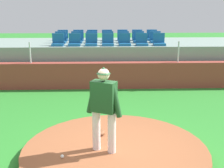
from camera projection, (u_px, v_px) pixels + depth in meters
name	position (u px, v px, depth m)	size (l,w,h in m)	color
ground_plane	(115.00, 157.00, 6.33)	(60.00, 60.00, 0.00)	#2C832B
pitchers_mound	(115.00, 153.00, 6.30)	(3.96, 3.96, 0.22)	#965533
pitcher	(104.00, 104.00, 5.91)	(0.76, 0.45, 1.79)	silver
baseball	(62.00, 156.00, 5.86)	(0.07, 0.07, 0.07)	white
fielding_glove	(101.00, 132.00, 6.93)	(0.30, 0.20, 0.11)	brown
brick_barrier	(109.00, 75.00, 11.58)	(12.78, 0.40, 1.02)	#953B31
fence_post_left	(30.00, 53.00, 11.25)	(0.06, 0.06, 0.81)	silver
fence_post_right	(178.00, 52.00, 11.44)	(0.06, 0.06, 0.81)	silver
bleacher_platform	(108.00, 59.00, 13.64)	(12.65, 3.59, 1.57)	gray
stadium_chair_0	(58.00, 42.00, 12.10)	(0.48, 0.44, 0.50)	#195A94
stadium_chair_1	(75.00, 42.00, 12.11)	(0.48, 0.44, 0.50)	#195A94
stadium_chair_2	(91.00, 42.00, 12.14)	(0.48, 0.44, 0.50)	#195A94
stadium_chair_3	(108.00, 42.00, 12.15)	(0.48, 0.44, 0.50)	#195A94
stadium_chair_4	(125.00, 42.00, 12.19)	(0.48, 0.44, 0.50)	#195A94
stadium_chair_5	(142.00, 42.00, 12.21)	(0.48, 0.44, 0.50)	#195A94
stadium_chair_6	(159.00, 41.00, 12.23)	(0.48, 0.44, 0.50)	#195A94
stadium_chair_7	(61.00, 39.00, 12.97)	(0.48, 0.44, 0.50)	#195A94
stadium_chair_8	(77.00, 39.00, 13.01)	(0.48, 0.44, 0.50)	#195A94
stadium_chair_9	(92.00, 39.00, 13.02)	(0.48, 0.44, 0.50)	#195A94
stadium_chair_10	(108.00, 39.00, 13.05)	(0.48, 0.44, 0.50)	#195A94
stadium_chair_11	(124.00, 39.00, 13.07)	(0.48, 0.44, 0.50)	#195A94
stadium_chair_12	(139.00, 39.00, 13.11)	(0.48, 0.44, 0.50)	#195A94
stadium_chair_13	(155.00, 39.00, 13.12)	(0.48, 0.44, 0.50)	#195A94
stadium_chair_14	(63.00, 37.00, 13.83)	(0.48, 0.44, 0.50)	#195A94
stadium_chair_15	(78.00, 37.00, 13.86)	(0.48, 0.44, 0.50)	#195A94
stadium_chair_16	(92.00, 37.00, 13.87)	(0.48, 0.44, 0.50)	#195A94
stadium_chair_17	(107.00, 37.00, 13.90)	(0.48, 0.44, 0.50)	#195A94
stadium_chair_18	(122.00, 37.00, 13.95)	(0.48, 0.44, 0.50)	#195A94
stadium_chair_19	(137.00, 37.00, 13.97)	(0.48, 0.44, 0.50)	#195A94
stadium_chair_20	(152.00, 37.00, 14.01)	(0.48, 0.44, 0.50)	#195A94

